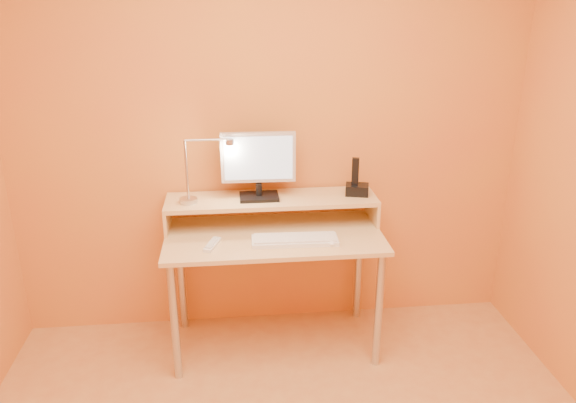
{
  "coord_description": "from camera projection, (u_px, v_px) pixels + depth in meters",
  "views": [
    {
      "loc": [
        -0.22,
        -1.65,
        1.99
      ],
      "look_at": [
        0.07,
        1.13,
        0.93
      ],
      "focal_mm": 34.87,
      "sensor_mm": 36.0,
      "label": 1
    }
  ],
  "objects": [
    {
      "name": "mouse",
      "position": [
        330.0,
        241.0,
        2.97
      ],
      "size": [
        0.06,
        0.1,
        0.03
      ],
      "primitive_type": "ellipsoid",
      "rotation": [
        0.0,
        0.0,
        0.09
      ],
      "color": "white",
      "rests_on": "desk_lower"
    },
    {
      "name": "desk_leg_fr",
      "position": [
        379.0,
        310.0,
        3.05
      ],
      "size": [
        0.04,
        0.04,
        0.69
      ],
      "primitive_type": "cylinder",
      "color": "#B7B7BC",
      "rests_on": "floor"
    },
    {
      "name": "monitor_foot",
      "position": [
        259.0,
        197.0,
        3.17
      ],
      "size": [
        0.22,
        0.16,
        0.02
      ],
      "primitive_type": "cube",
      "color": "black",
      "rests_on": "desk_shelf"
    },
    {
      "name": "phone_dock",
      "position": [
        357.0,
        190.0,
        3.22
      ],
      "size": [
        0.15,
        0.13,
        0.06
      ],
      "primitive_type": "cube",
      "rotation": [
        0.0,
        0.0,
        -0.24
      ],
      "color": "black",
      "rests_on": "desk_shelf"
    },
    {
      "name": "desk_leg_fl",
      "position": [
        175.0,
        322.0,
        2.94
      ],
      "size": [
        0.04,
        0.04,
        0.69
      ],
      "primitive_type": "cylinder",
      "color": "#B7B7BC",
      "rests_on": "floor"
    },
    {
      "name": "lamp_arm",
      "position": [
        207.0,
        140.0,
        2.99
      ],
      "size": [
        0.24,
        0.01,
        0.01
      ],
      "primitive_type": "cylinder",
      "rotation": [
        0.0,
        1.57,
        0.0
      ],
      "color": "#B7B7BC",
      "rests_on": "lamp_post"
    },
    {
      "name": "wall_back",
      "position": [
        269.0,
        127.0,
        3.21
      ],
      "size": [
        3.0,
        0.04,
        2.5
      ],
      "primitive_type": "cube",
      "color": "gold",
      "rests_on": "floor"
    },
    {
      "name": "keyboard",
      "position": [
        295.0,
        240.0,
        2.99
      ],
      "size": [
        0.47,
        0.16,
        0.02
      ],
      "primitive_type": "cube",
      "rotation": [
        0.0,
        0.0,
        -0.03
      ],
      "color": "silver",
      "rests_on": "desk_lower"
    },
    {
      "name": "lamp_bulb",
      "position": [
        230.0,
        145.0,
        3.02
      ],
      "size": [
        0.03,
        0.03,
        0.0
      ],
      "primitive_type": "cylinder",
      "color": "#FFEAC6",
      "rests_on": "lamp_head"
    },
    {
      "name": "shelf_riser_right",
      "position": [
        372.0,
        209.0,
        3.27
      ],
      "size": [
        0.02,
        0.3,
        0.14
      ],
      "primitive_type": "cube",
      "color": "#E1B083",
      "rests_on": "desk_lower"
    },
    {
      "name": "lamp_post",
      "position": [
        186.0,
        170.0,
        3.04
      ],
      "size": [
        0.01,
        0.01,
        0.33
      ],
      "primitive_type": "cylinder",
      "color": "#B7B7BC",
      "rests_on": "lamp_base"
    },
    {
      "name": "desk_leg_bl",
      "position": [
        181.0,
        277.0,
        3.41
      ],
      "size": [
        0.04,
        0.04,
        0.69
      ],
      "primitive_type": "cylinder",
      "color": "#B7B7BC",
      "rests_on": "floor"
    },
    {
      "name": "lamp_base",
      "position": [
        189.0,
        200.0,
        3.1
      ],
      "size": [
        0.1,
        0.1,
        0.02
      ],
      "primitive_type": "cylinder",
      "color": "#B7B7BC",
      "rests_on": "desk_shelf"
    },
    {
      "name": "desk_lower",
      "position": [
        274.0,
        236.0,
        3.1
      ],
      "size": [
        1.2,
        0.6,
        0.02
      ],
      "primitive_type": "cube",
      "color": "#E1B083",
      "rests_on": "floor"
    },
    {
      "name": "phone_handset",
      "position": [
        355.0,
        172.0,
        3.18
      ],
      "size": [
        0.04,
        0.03,
        0.16
      ],
      "primitive_type": "cube",
      "rotation": [
        0.0,
        0.0,
        -0.24
      ],
      "color": "black",
      "rests_on": "phone_dock"
    },
    {
      "name": "desk_leg_br",
      "position": [
        358.0,
        268.0,
        3.52
      ],
      "size": [
        0.04,
        0.04,
        0.69
      ],
      "primitive_type": "cylinder",
      "color": "#B7B7BC",
      "rests_on": "floor"
    },
    {
      "name": "monitor_neck",
      "position": [
        259.0,
        189.0,
        3.16
      ],
      "size": [
        0.04,
        0.04,
        0.07
      ],
      "primitive_type": "cylinder",
      "color": "black",
      "rests_on": "monitor_foot"
    },
    {
      "name": "remote_control",
      "position": [
        212.0,
        245.0,
        2.95
      ],
      "size": [
        0.09,
        0.17,
        0.02
      ],
      "primitive_type": "cube",
      "rotation": [
        0.0,
        0.0,
        -0.32
      ],
      "color": "silver",
      "rests_on": "desk_lower"
    },
    {
      "name": "desk_shelf",
      "position": [
        272.0,
        200.0,
        3.19
      ],
      "size": [
        1.2,
        0.3,
        0.02
      ],
      "primitive_type": "cube",
      "color": "#E1B083",
      "rests_on": "desk_lower"
    },
    {
      "name": "monitor_screen",
      "position": [
        258.0,
        158.0,
        3.08
      ],
      "size": [
        0.38,
        0.01,
        0.25
      ],
      "primitive_type": "cube",
      "rotation": [
        0.0,
        0.0,
        -0.03
      ],
      "color": "#ADC3DB",
      "rests_on": "monitor_panel"
    },
    {
      "name": "phone_led",
      "position": [
        367.0,
        192.0,
        3.18
      ],
      "size": [
        0.01,
        0.0,
        0.04
      ],
      "primitive_type": "cube",
      "color": "#3893FF",
      "rests_on": "phone_dock"
    },
    {
      "name": "monitor_back",
      "position": [
        258.0,
        156.0,
        3.12
      ],
      "size": [
        0.37,
        0.02,
        0.24
      ],
      "primitive_type": "cube",
      "rotation": [
        0.0,
        0.0,
        -0.03
      ],
      "color": "black",
      "rests_on": "monitor_panel"
    },
    {
      "name": "shelf_riser_left",
      "position": [
        168.0,
        217.0,
        3.16
      ],
      "size": [
        0.02,
        0.3,
        0.14
      ],
      "primitive_type": "cube",
      "color": "#E1B083",
      "rests_on": "desk_lower"
    },
    {
      "name": "lamp_head",
      "position": [
        230.0,
        142.0,
        3.01
      ],
      "size": [
        0.04,
        0.04,
        0.03
      ],
      "primitive_type": "cylinder",
      "color": "#B7B7BC",
      "rests_on": "lamp_arm"
    },
    {
      "name": "monitor_panel",
      "position": [
        258.0,
        157.0,
        3.1
      ],
      "size": [
        0.42,
        0.05,
        0.28
      ],
      "primitive_type": "cube",
      "rotation": [
        0.0,
        0.0,
        -0.03
      ],
      "color": "silver",
      "rests_on": "monitor_neck"
    }
  ]
}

